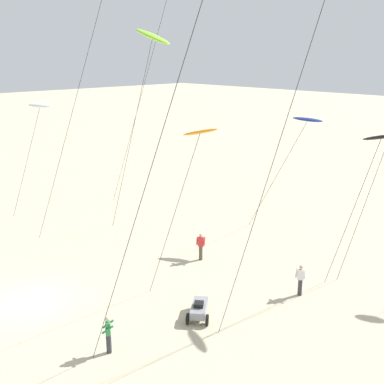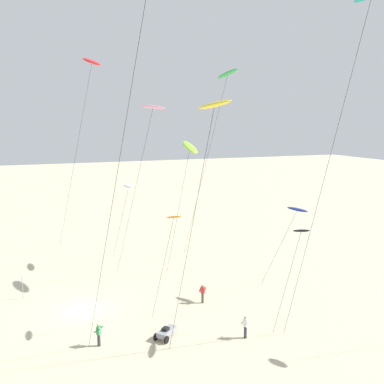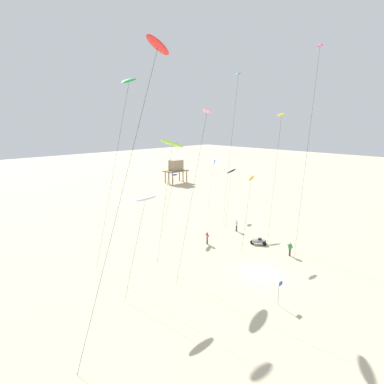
{
  "view_description": "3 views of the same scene",
  "coord_description": "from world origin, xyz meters",
  "px_view_note": "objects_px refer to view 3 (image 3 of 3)",
  "views": [
    {
      "loc": [
        21.61,
        -9.34,
        12.12
      ],
      "look_at": [
        1.89,
        9.51,
        4.27
      ],
      "focal_mm": 45.49,
      "sensor_mm": 36.0,
      "label": 1
    },
    {
      "loc": [
        34.83,
        -3.54,
        15.46
      ],
      "look_at": [
        0.37,
        9.63,
        9.39
      ],
      "focal_mm": 40.55,
      "sensor_mm": 36.0,
      "label": 2
    },
    {
      "loc": [
        -28.4,
        -18.74,
        15.82
      ],
      "look_at": [
        -1.32,
        9.0,
        7.54
      ],
      "focal_mm": 32.12,
      "sensor_mm": 36.0,
      "label": 3
    }
  ],
  "objects_px": {
    "kite_magenta": "(320,49)",
    "kite_green": "(129,82)",
    "kite_black": "(231,172)",
    "kite_teal": "(238,77)",
    "kite_pink": "(207,113)",
    "kite_flyer_middle": "(237,225)",
    "marker_flag": "(280,288)",
    "kite_orange": "(251,179)",
    "kite_white": "(145,199)",
    "kite_navy": "(174,175)",
    "kite_flyer_furthest": "(290,249)",
    "kite_red": "(158,47)",
    "kite_yellow": "(282,116)",
    "kite_flyer_nearest": "(207,237)",
    "beach_buggy": "(259,241)",
    "kite_lime": "(172,144)",
    "stilt_house": "(176,167)",
    "kite_blue": "(214,162)"
  },
  "relations": [
    {
      "from": "kite_magenta",
      "to": "kite_green",
      "type": "distance_m",
      "value": 23.86
    },
    {
      "from": "kite_black",
      "to": "kite_teal",
      "type": "xyz_separation_m",
      "value": [
        3.18,
        1.72,
        13.91
      ]
    },
    {
      "from": "kite_pink",
      "to": "kite_flyer_middle",
      "type": "relative_size",
      "value": 10.15
    },
    {
      "from": "marker_flag",
      "to": "kite_orange",
      "type": "bearing_deg",
      "value": 46.76
    },
    {
      "from": "kite_white",
      "to": "kite_navy",
      "type": "distance_m",
      "value": 18.08
    },
    {
      "from": "kite_white",
      "to": "kite_flyer_furthest",
      "type": "bearing_deg",
      "value": -20.0
    },
    {
      "from": "kite_magenta",
      "to": "kite_red",
      "type": "distance_m",
      "value": 25.51
    },
    {
      "from": "kite_white",
      "to": "kite_black",
      "type": "distance_m",
      "value": 22.17
    },
    {
      "from": "kite_yellow",
      "to": "kite_black",
      "type": "height_order",
      "value": "kite_yellow"
    },
    {
      "from": "kite_flyer_nearest",
      "to": "kite_white",
      "type": "bearing_deg",
      "value": -163.88
    },
    {
      "from": "kite_teal",
      "to": "kite_flyer_furthest",
      "type": "bearing_deg",
      "value": -118.29
    },
    {
      "from": "kite_flyer_middle",
      "to": "beach_buggy",
      "type": "bearing_deg",
      "value": -111.23
    },
    {
      "from": "kite_pink",
      "to": "kite_teal",
      "type": "bearing_deg",
      "value": 28.08
    },
    {
      "from": "kite_yellow",
      "to": "marker_flag",
      "type": "xyz_separation_m",
      "value": [
        -16.54,
        -10.8,
        -14.69
      ]
    },
    {
      "from": "kite_orange",
      "to": "kite_lime",
      "type": "bearing_deg",
      "value": 152.51
    },
    {
      "from": "kite_teal",
      "to": "beach_buggy",
      "type": "bearing_deg",
      "value": -126.46
    },
    {
      "from": "kite_magenta",
      "to": "stilt_house",
      "type": "relative_size",
      "value": 4.19
    },
    {
      "from": "kite_blue",
      "to": "kite_red",
      "type": "relative_size",
      "value": 0.41
    },
    {
      "from": "kite_blue",
      "to": "stilt_house",
      "type": "distance_m",
      "value": 27.74
    },
    {
      "from": "kite_flyer_furthest",
      "to": "beach_buggy",
      "type": "relative_size",
      "value": 0.85
    },
    {
      "from": "kite_lime",
      "to": "stilt_house",
      "type": "bearing_deg",
      "value": 47.91
    },
    {
      "from": "kite_flyer_middle",
      "to": "stilt_house",
      "type": "xyz_separation_m",
      "value": [
        19.35,
        34.72,
        3.09
      ]
    },
    {
      "from": "kite_flyer_middle",
      "to": "kite_magenta",
      "type": "bearing_deg",
      "value": -54.87
    },
    {
      "from": "kite_orange",
      "to": "kite_yellow",
      "type": "relative_size",
      "value": 0.54
    },
    {
      "from": "kite_magenta",
      "to": "kite_red",
      "type": "relative_size",
      "value": 1.14
    },
    {
      "from": "kite_teal",
      "to": "marker_flag",
      "type": "height_order",
      "value": "kite_teal"
    },
    {
      "from": "kite_black",
      "to": "beach_buggy",
      "type": "distance_m",
      "value": 11.96
    },
    {
      "from": "kite_yellow",
      "to": "kite_teal",
      "type": "bearing_deg",
      "value": 79.07
    },
    {
      "from": "kite_yellow",
      "to": "kite_magenta",
      "type": "bearing_deg",
      "value": -61.88
    },
    {
      "from": "kite_orange",
      "to": "kite_blue",
      "type": "relative_size",
      "value": 1.0
    },
    {
      "from": "kite_magenta",
      "to": "kite_teal",
      "type": "bearing_deg",
      "value": 91.2
    },
    {
      "from": "kite_flyer_nearest",
      "to": "kite_green",
      "type": "bearing_deg",
      "value": 142.98
    },
    {
      "from": "kite_red",
      "to": "beach_buggy",
      "type": "xyz_separation_m",
      "value": [
        17.73,
        2.07,
        -20.76
      ]
    },
    {
      "from": "kite_orange",
      "to": "kite_lime",
      "type": "xyz_separation_m",
      "value": [
        -8.83,
        4.59,
        4.54
      ]
    },
    {
      "from": "kite_flyer_middle",
      "to": "kite_yellow",
      "type": "bearing_deg",
      "value": -49.57
    },
    {
      "from": "kite_green",
      "to": "kite_flyer_nearest",
      "type": "height_order",
      "value": "kite_green"
    },
    {
      "from": "kite_flyer_nearest",
      "to": "kite_flyer_middle",
      "type": "bearing_deg",
      "value": 4.8
    },
    {
      "from": "kite_orange",
      "to": "kite_green",
      "type": "height_order",
      "value": "kite_green"
    },
    {
      "from": "kite_white",
      "to": "kite_pink",
      "type": "bearing_deg",
      "value": 2.36
    },
    {
      "from": "kite_magenta",
      "to": "kite_teal",
      "type": "relative_size",
      "value": 1.09
    },
    {
      "from": "kite_flyer_nearest",
      "to": "kite_flyer_middle",
      "type": "relative_size",
      "value": 1.0
    },
    {
      "from": "kite_orange",
      "to": "kite_pink",
      "type": "xyz_separation_m",
      "value": [
        -7.39,
        0.67,
        7.97
      ]
    },
    {
      "from": "kite_flyer_nearest",
      "to": "stilt_house",
      "type": "relative_size",
      "value": 0.28
    },
    {
      "from": "kite_flyer_furthest",
      "to": "kite_magenta",
      "type": "bearing_deg",
      "value": 14.93
    },
    {
      "from": "kite_lime",
      "to": "kite_flyer_furthest",
      "type": "xyz_separation_m",
      "value": [
        9.23,
        -10.22,
        -12.13
      ]
    },
    {
      "from": "kite_blue",
      "to": "kite_flyer_nearest",
      "type": "relative_size",
      "value": 5.37
    },
    {
      "from": "kite_white",
      "to": "kite_pink",
      "type": "xyz_separation_m",
      "value": [
        8.53,
        0.35,
        7.86
      ]
    },
    {
      "from": "kite_lime",
      "to": "kite_green",
      "type": "relative_size",
      "value": 0.67
    },
    {
      "from": "kite_black",
      "to": "beach_buggy",
      "type": "bearing_deg",
      "value": -116.84
    },
    {
      "from": "kite_white",
      "to": "kite_green",
      "type": "xyz_separation_m",
      "value": [
        4.84,
        9.09,
        11.33
      ]
    }
  ]
}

